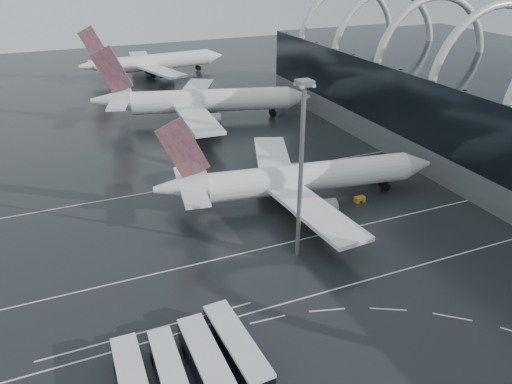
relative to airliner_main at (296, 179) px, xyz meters
name	(u,v)px	position (x,y,z in m)	size (l,w,h in m)	color
ground	(314,286)	(-9.85, -24.97, -4.71)	(420.00, 420.00, 0.00)	black
lane_marking_near	(320,293)	(-9.85, -26.97, -4.71)	(120.00, 0.25, 0.01)	silver
lane_marking_mid	(278,245)	(-9.85, -12.97, -4.71)	(120.00, 0.25, 0.01)	silver
lane_marking_far	(222,180)	(-9.85, 15.03, -4.71)	(120.00, 0.25, 0.01)	silver
bus_bay_line_north	(150,330)	(-33.85, -24.97, -4.71)	(28.00, 0.25, 0.01)	silver
airliner_main	(296,179)	(0.00, 0.00, 0.00)	(55.56, 48.28, 18.82)	white
airliner_gate_b	(200,102)	(-1.61, 55.73, 0.62)	(60.58, 53.70, 21.32)	white
airliner_gate_c	(152,63)	(-2.09, 114.31, 0.25)	(55.71, 51.19, 19.83)	white
bus_row_near_b	(170,373)	(-33.61, -34.73, -3.04)	(3.28, 12.46, 3.05)	#1F123A
bus_row_near_c	(208,364)	(-29.39, -35.28, -2.82)	(3.46, 13.99, 3.44)	#1F123A
bus_row_near_d	(237,347)	(-25.39, -34.12, -2.81)	(3.86, 14.17, 3.45)	#1F123A
floodlight_mast	(302,152)	(-8.30, -16.81, 13.04)	(2.16, 2.16, 28.22)	gray
gse_cart_belly_a	(360,199)	(11.35, -5.12, -4.17)	(1.99, 1.18, 1.09)	gold
gse_cart_belly_b	(371,179)	(18.48, 1.55, -4.05)	(2.44, 1.44, 1.33)	slate
gse_cart_belly_c	(300,213)	(-1.85, -5.60, -4.14)	(2.10, 1.24, 1.14)	gold
gse_cart_belly_d	(377,177)	(20.62, 2.19, -4.17)	(1.98, 1.17, 1.08)	slate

